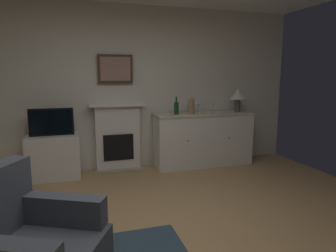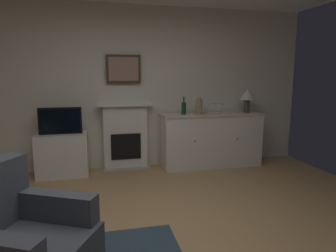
{
  "view_description": "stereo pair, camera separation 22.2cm",
  "coord_description": "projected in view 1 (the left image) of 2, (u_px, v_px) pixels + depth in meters",
  "views": [
    {
      "loc": [
        -0.65,
        -2.34,
        1.53
      ],
      "look_at": [
        0.27,
        0.65,
        1.0
      ],
      "focal_mm": 31.96,
      "sensor_mm": 36.0,
      "label": 1
    },
    {
      "loc": [
        -0.43,
        -2.39,
        1.53
      ],
      "look_at": [
        0.27,
        0.65,
        1.0
      ],
      "focal_mm": 31.96,
      "sensor_mm": 36.0,
      "label": 2
    }
  ],
  "objects": [
    {
      "name": "tv_cabinet",
      "position": [
        54.0,
        157.0,
        4.46
      ],
      "size": [
        0.75,
        0.42,
        0.66
      ],
      "color": "white",
      "rests_on": "ground_plane"
    },
    {
      "name": "wine_glass_right",
      "position": [
        213.0,
        106.0,
        5.01
      ],
      "size": [
        0.07,
        0.07,
        0.16
      ],
      "color": "silver",
      "rests_on": "sideboard_cabinet"
    },
    {
      "name": "wine_glass_center",
      "position": [
        207.0,
        106.0,
        4.98
      ],
      "size": [
        0.07,
        0.07,
        0.16
      ],
      "color": "silver",
      "rests_on": "sideboard_cabinet"
    },
    {
      "name": "fireplace_unit",
      "position": [
        118.0,
        137.0,
        4.86
      ],
      "size": [
        0.87,
        0.3,
        1.1
      ],
      "color": "white",
      "rests_on": "ground_plane"
    },
    {
      "name": "wall_rear",
      "position": [
        118.0,
        89.0,
        4.86
      ],
      "size": [
        6.17,
        0.06,
        2.64
      ],
      "primitive_type": "cube",
      "color": "silver",
      "rests_on": "ground_plane"
    },
    {
      "name": "framed_picture",
      "position": [
        115.0,
        69.0,
        4.72
      ],
      "size": [
        0.55,
        0.04,
        0.45
      ],
      "color": "#473323"
    },
    {
      "name": "table_lamp",
      "position": [
        238.0,
        96.0,
        5.18
      ],
      "size": [
        0.26,
        0.26,
        0.4
      ],
      "color": "#4C4742",
      "rests_on": "sideboard_cabinet"
    },
    {
      "name": "vase_decorative",
      "position": [
        191.0,
        106.0,
        4.9
      ],
      "size": [
        0.11,
        0.11,
        0.28
      ],
      "color": "#9E7F5B",
      "rests_on": "sideboard_cabinet"
    },
    {
      "name": "tv_set",
      "position": [
        51.0,
        122.0,
        4.35
      ],
      "size": [
        0.62,
        0.07,
        0.4
      ],
      "color": "black",
      "rests_on": "tv_cabinet"
    },
    {
      "name": "wine_glass_left",
      "position": [
        199.0,
        106.0,
        5.02
      ],
      "size": [
        0.07,
        0.07,
        0.16
      ],
      "color": "silver",
      "rests_on": "sideboard_cabinet"
    },
    {
      "name": "sideboard_cabinet",
      "position": [
        203.0,
        139.0,
        5.12
      ],
      "size": [
        1.7,
        0.49,
        0.9
      ],
      "color": "white",
      "rests_on": "ground_plane"
    },
    {
      "name": "armchair",
      "position": [
        26.0,
        251.0,
        1.98
      ],
      "size": [
        1.06,
        1.04,
        0.92
      ],
      "color": "#474C56",
      "rests_on": "ground_plane"
    },
    {
      "name": "wine_bottle",
      "position": [
        176.0,
        108.0,
        4.85
      ],
      "size": [
        0.08,
        0.08,
        0.29
      ],
      "color": "#193F1E",
      "rests_on": "sideboard_cabinet"
    }
  ]
}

